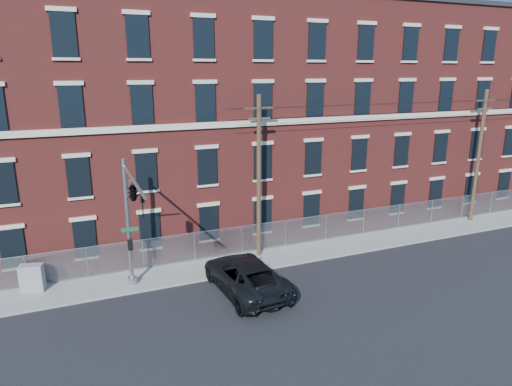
{
  "coord_description": "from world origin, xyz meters",
  "views": [
    {
      "loc": [
        -8.55,
        -19.27,
        11.49
      ],
      "look_at": [
        1.14,
        4.0,
        4.67
      ],
      "focal_mm": 32.06,
      "sensor_mm": 36.0,
      "label": 1
    }
  ],
  "objects": [
    {
      "name": "overhead_wires",
      "position": [
        20.0,
        5.6,
        9.12
      ],
      "size": [
        40.0,
        0.62,
        0.62
      ],
      "color": "black",
      "rests_on": "ground"
    },
    {
      "name": "utility_pole_near",
      "position": [
        2.0,
        5.6,
        5.34
      ],
      "size": [
        1.8,
        0.28,
        10.0
      ],
      "color": "#4C3826",
      "rests_on": "ground"
    },
    {
      "name": "sidewalk",
      "position": [
        12.0,
        5.0,
        0.06
      ],
      "size": [
        65.0,
        3.0,
        0.12
      ],
      "primitive_type": "cube",
      "color": "gray",
      "rests_on": "ground"
    },
    {
      "name": "chain_link_fence",
      "position": [
        12.0,
        6.3,
        1.06
      ],
      "size": [
        59.06,
        0.06,
        1.85
      ],
      "color": "#A5A8AD",
      "rests_on": "ground"
    },
    {
      "name": "pickup_truck",
      "position": [
        -0.46,
        1.57,
        0.89
      ],
      "size": [
        3.34,
        6.6,
        1.79
      ],
      "primitive_type": "imported",
      "rotation": [
        0.0,
        0.0,
        3.2
      ],
      "color": "black",
      "rests_on": "ground"
    },
    {
      "name": "traffic_signal_mast",
      "position": [
        -6.0,
        2.18,
        5.39
      ],
      "size": [
        0.9,
        6.75,
        7.0
      ],
      "color": "#9EA0A5",
      "rests_on": "ground"
    },
    {
      "name": "utility_pole_mid",
      "position": [
        20.0,
        5.6,
        5.34
      ],
      "size": [
        1.8,
        0.28,
        10.0
      ],
      "color": "#4C3826",
      "rests_on": "ground"
    },
    {
      "name": "mill_building",
      "position": [
        12.0,
        13.93,
        8.15
      ],
      "size": [
        55.3,
        14.32,
        16.3
      ],
      "color": "maroon",
      "rests_on": "ground"
    },
    {
      "name": "ground",
      "position": [
        0.0,
        0.0,
        0.0
      ],
      "size": [
        140.0,
        140.0,
        0.0
      ],
      "primitive_type": "plane",
      "color": "black",
      "rests_on": "ground"
    },
    {
      "name": "utility_cabinet",
      "position": [
        -10.98,
        5.72,
        0.85
      ],
      "size": [
        1.28,
        0.87,
        1.47
      ],
      "primitive_type": "cube",
      "rotation": [
        0.0,
        0.0,
        -0.26
      ],
      "color": "gray",
      "rests_on": "sidewalk"
    }
  ]
}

